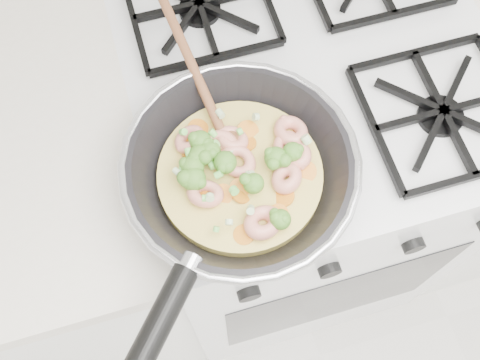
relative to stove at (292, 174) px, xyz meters
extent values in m
cube|color=white|center=(0.00, 0.00, -0.01)|extent=(0.60, 0.60, 0.90)
cube|color=black|center=(0.00, -0.30, -0.01)|extent=(0.48, 0.00, 0.40)
cube|color=black|center=(0.00, 0.00, 0.45)|extent=(0.56, 0.56, 0.02)
torus|color=silver|center=(-0.18, -0.18, 0.52)|extent=(0.32, 0.32, 0.01)
cylinder|color=black|center=(-0.34, -0.36, 0.52)|extent=(0.14, 0.16, 0.03)
cylinder|color=#D8C55E|center=(-0.18, -0.18, 0.49)|extent=(0.23, 0.23, 0.02)
ellipsoid|color=brown|center=(-0.18, -0.13, 0.50)|extent=(0.05, 0.06, 0.01)
cylinder|color=brown|center=(-0.20, 0.00, 0.53)|extent=(0.05, 0.23, 0.06)
torus|color=#DC9882|center=(-0.10, -0.16, 0.50)|extent=(0.06, 0.06, 0.02)
torus|color=#DC9882|center=(-0.17, -0.26, 0.50)|extent=(0.07, 0.08, 0.03)
torus|color=#DC9882|center=(-0.12, -0.21, 0.50)|extent=(0.07, 0.07, 0.03)
torus|color=#DC9882|center=(-0.19, -0.13, 0.50)|extent=(0.06, 0.07, 0.03)
torus|color=#DC9882|center=(-0.09, -0.14, 0.50)|extent=(0.06, 0.06, 0.03)
torus|color=#DC9882|center=(-0.17, -0.13, 0.50)|extent=(0.07, 0.07, 0.03)
torus|color=#DC9882|center=(-0.09, -0.18, 0.50)|extent=(0.05, 0.05, 0.03)
torus|color=#DC9882|center=(-0.23, -0.11, 0.50)|extent=(0.07, 0.07, 0.03)
torus|color=#DC9882|center=(-0.17, -0.16, 0.50)|extent=(0.07, 0.07, 0.02)
torus|color=#DC9882|center=(-0.23, -0.20, 0.50)|extent=(0.06, 0.07, 0.03)
ellipsoid|color=#558D2E|center=(-0.13, -0.18, 0.52)|extent=(0.04, 0.04, 0.03)
ellipsoid|color=#558D2E|center=(-0.24, -0.16, 0.52)|extent=(0.04, 0.04, 0.03)
ellipsoid|color=#558D2E|center=(-0.22, -0.13, 0.52)|extent=(0.04, 0.04, 0.03)
ellipsoid|color=#558D2E|center=(-0.17, -0.20, 0.51)|extent=(0.04, 0.04, 0.03)
ellipsoid|color=#558D2E|center=(-0.19, -0.17, 0.52)|extent=(0.04, 0.04, 0.03)
ellipsoid|color=#558D2E|center=(-0.15, -0.26, 0.51)|extent=(0.04, 0.04, 0.03)
ellipsoid|color=#558D2E|center=(-0.22, -0.15, 0.52)|extent=(0.04, 0.04, 0.03)
ellipsoid|color=#558D2E|center=(-0.24, -0.18, 0.52)|extent=(0.04, 0.04, 0.03)
ellipsoid|color=#558D2E|center=(-0.10, -0.18, 0.51)|extent=(0.04, 0.04, 0.03)
ellipsoid|color=#558D2E|center=(-0.21, -0.14, 0.52)|extent=(0.04, 0.04, 0.03)
cylinder|color=orange|center=(-0.21, -0.20, 0.50)|extent=(0.04, 0.04, 0.01)
cylinder|color=orange|center=(-0.20, -0.26, 0.50)|extent=(0.04, 0.04, 0.00)
cylinder|color=orange|center=(-0.14, -0.25, 0.50)|extent=(0.04, 0.04, 0.00)
cylinder|color=orange|center=(-0.23, -0.13, 0.50)|extent=(0.03, 0.03, 0.01)
cylinder|color=orange|center=(-0.16, -0.14, 0.50)|extent=(0.04, 0.04, 0.00)
cylinder|color=orange|center=(-0.24, -0.18, 0.50)|extent=(0.04, 0.04, 0.01)
cylinder|color=orange|center=(-0.21, -0.10, 0.50)|extent=(0.03, 0.03, 0.01)
cylinder|color=orange|center=(-0.09, -0.20, 0.50)|extent=(0.04, 0.04, 0.01)
cylinder|color=orange|center=(-0.24, -0.15, 0.50)|extent=(0.03, 0.03, 0.01)
cylinder|color=orange|center=(-0.13, -0.23, 0.50)|extent=(0.04, 0.04, 0.01)
cylinder|color=orange|center=(-0.15, -0.12, 0.50)|extent=(0.03, 0.03, 0.01)
cylinder|color=orange|center=(-0.18, -0.21, 0.50)|extent=(0.04, 0.04, 0.01)
cylinder|color=orange|center=(-0.18, -0.20, 0.50)|extent=(0.04, 0.04, 0.01)
cylinder|color=orange|center=(-0.23, -0.10, 0.50)|extent=(0.04, 0.04, 0.01)
cylinder|color=orange|center=(-0.11, -0.16, 0.50)|extent=(0.03, 0.03, 0.01)
cylinder|color=#BDDB9B|center=(-0.13, -0.11, 0.52)|extent=(0.01, 0.01, 0.01)
cylinder|color=#72D053|center=(-0.23, -0.25, 0.51)|extent=(0.01, 0.01, 0.01)
cylinder|color=#72D053|center=(-0.24, -0.11, 0.52)|extent=(0.01, 0.01, 0.01)
cylinder|color=#BDDB9B|center=(-0.08, -0.17, 0.52)|extent=(0.01, 0.01, 0.01)
cylinder|color=#BDDB9B|center=(-0.23, -0.21, 0.52)|extent=(0.01, 0.01, 0.01)
cylinder|color=#72D053|center=(-0.19, -0.21, 0.52)|extent=(0.01, 0.01, 0.01)
cylinder|color=#72D053|center=(-0.21, -0.18, 0.52)|extent=(0.01, 0.01, 0.01)
cylinder|color=#72D053|center=(-0.16, -0.13, 0.52)|extent=(0.01, 0.01, 0.01)
cylinder|color=#BDDB9B|center=(-0.17, -0.19, 0.51)|extent=(0.01, 0.01, 0.01)
cylinder|color=#72D053|center=(-0.20, -0.12, 0.52)|extent=(0.01, 0.01, 0.01)
cylinder|color=#BDDB9B|center=(-0.21, -0.25, 0.52)|extent=(0.01, 0.01, 0.01)
cylinder|color=#72D053|center=(-0.20, -0.14, 0.52)|extent=(0.01, 0.01, 0.01)
cylinder|color=#72D053|center=(-0.23, -0.21, 0.52)|extent=(0.01, 0.01, 0.01)
cylinder|color=#BDDB9B|center=(-0.18, -0.24, 0.52)|extent=(0.01, 0.01, 0.01)
cylinder|color=#72D053|center=(-0.08, -0.17, 0.52)|extent=(0.01, 0.01, 0.01)
cylinder|color=#72D053|center=(-0.21, -0.16, 0.51)|extent=(0.01, 0.01, 0.01)
cylinder|color=#BDDB9B|center=(-0.26, -0.16, 0.52)|extent=(0.01, 0.01, 0.01)
cylinder|color=#BDDB9B|center=(-0.18, -0.09, 0.52)|extent=(0.01, 0.01, 0.01)
cylinder|color=#BDDB9B|center=(-0.18, -0.15, 0.51)|extent=(0.01, 0.01, 0.01)
cylinder|color=#72D053|center=(-0.25, -0.16, 0.51)|extent=(0.01, 0.01, 0.01)
cylinder|color=#72D053|center=(-0.24, -0.14, 0.52)|extent=(0.01, 0.01, 0.01)
camera|label=1|loc=(-0.27, -0.48, 1.20)|focal=42.74mm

